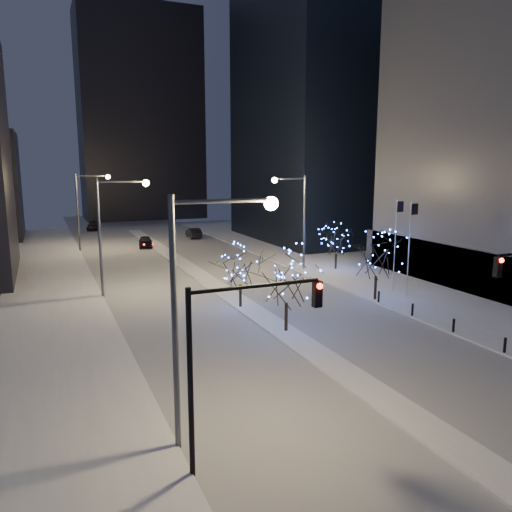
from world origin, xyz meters
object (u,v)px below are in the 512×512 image
car_far (93,226)px  holiday_tree_median_far (240,267)px  street_lamp_w_far (86,201)px  holiday_tree_plaza_near (377,255)px  street_lamp_w_near (201,286)px  street_lamp_w_mid (112,220)px  traffic_signal_west (232,345)px  holiday_tree_median_near (287,276)px  car_mid (194,233)px  car_near (145,242)px  holiday_tree_plaza_far (336,241)px  street_lamp_east (297,210)px

car_far → holiday_tree_median_far: 54.87m
street_lamp_w_far → holiday_tree_plaza_near: street_lamp_w_far is taller
street_lamp_w_near → street_lamp_w_mid: size_ratio=1.00×
traffic_signal_west → holiday_tree_median_near: bearing=55.9°
car_mid → holiday_tree_median_near: holiday_tree_median_near is taller
street_lamp_w_far → traffic_signal_west: street_lamp_w_far is taller
holiday_tree_median_far → car_near: bearing=91.8°
traffic_signal_west → holiday_tree_plaza_far: bearing=51.7°
holiday_tree_median_far → holiday_tree_plaza_near: holiday_tree_plaza_near is taller
car_far → holiday_tree_plaza_near: size_ratio=0.84×
car_far → holiday_tree_median_near: holiday_tree_median_near is taller
street_lamp_w_far → traffic_signal_west: size_ratio=1.43×
street_lamp_w_near → street_lamp_east: size_ratio=1.00×
holiday_tree_plaza_far → holiday_tree_median_near: bearing=-131.2°
holiday_tree_plaza_far → street_lamp_w_mid: bearing=-175.8°
car_near → holiday_tree_median_near: (1.67, -39.22, 3.10)m
street_lamp_w_far → car_near: (7.44, -0.08, -5.74)m
street_lamp_east → car_mid: bearing=96.1°
holiday_tree_plaza_near → holiday_tree_median_near: bearing=-158.0°
street_lamp_east → holiday_tree_plaza_far: street_lamp_east is taller
street_lamp_w_near → holiday_tree_plaza_far: 35.46m
car_mid → traffic_signal_west: bearing=77.8°
street_lamp_w_mid → car_near: bearing=73.4°
traffic_signal_west → holiday_tree_plaza_near: (18.94, 16.89, -0.90)m
street_lamp_w_near → car_mid: size_ratio=2.15×
holiday_tree_median_near → street_lamp_w_far: bearing=103.1°
street_lamp_w_far → holiday_tree_plaza_far: bearing=-45.2°
street_lamp_w_mid → street_lamp_w_far: (0.00, 25.00, 0.00)m
street_lamp_w_mid → holiday_tree_plaza_far: street_lamp_w_mid is taller
car_mid → holiday_tree_plaza_near: (3.42, -41.06, 3.09)m
traffic_signal_west → street_lamp_east: bearing=58.3°
street_lamp_east → car_far: bearing=110.4°
street_lamp_w_near → street_lamp_w_mid: 25.00m
street_lamp_east → holiday_tree_median_far: size_ratio=2.08×
street_lamp_east → holiday_tree_plaza_far: (4.09, -1.32, -3.26)m
holiday_tree_median_near → street_lamp_w_mid: bearing=122.5°
car_near → holiday_tree_median_far: (1.00, -32.64, 2.53)m
street_lamp_east → holiday_tree_plaza_near: (0.42, -13.12, -2.59)m
holiday_tree_plaza_near → traffic_signal_west: bearing=-138.3°
street_lamp_w_mid → holiday_tree_plaza_near: street_lamp_w_mid is taller
holiday_tree_plaza_near → street_lamp_east: bearing=91.8°
car_far → holiday_tree_median_far: (5.67, -54.52, 2.57)m
traffic_signal_west → car_near: bearing=82.4°
holiday_tree_median_far → holiday_tree_plaza_near: 11.27m
street_lamp_w_far → car_mid: (16.02, 5.95, -5.73)m
car_far → holiday_tree_median_near: (6.34, -61.09, 3.15)m
street_lamp_w_far → street_lamp_east: same height
street_lamp_w_near → traffic_signal_west: size_ratio=1.43×
holiday_tree_median_near → holiday_tree_plaza_far: (14.01, 15.98, -0.67)m
holiday_tree_median_near → holiday_tree_plaza_near: holiday_tree_median_near is taller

